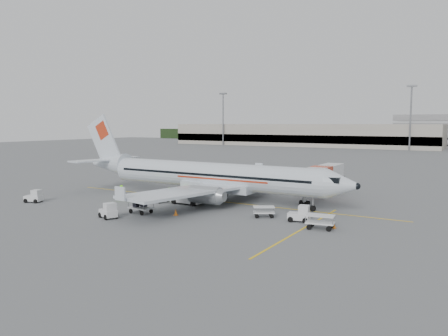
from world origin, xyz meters
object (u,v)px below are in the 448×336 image
at_px(belt_loader, 187,192).
at_px(tug_mid, 108,210).
at_px(tug_fore, 299,213).
at_px(jet_bridge, 321,182).
at_px(tug_aft, 33,196).
at_px(aircraft, 212,158).

height_order(belt_loader, tug_mid, belt_loader).
bearing_deg(belt_loader, tug_fore, -6.67).
xyz_separation_m(jet_bridge, tug_aft, (-28.21, -20.06, -1.25)).
height_order(jet_bridge, belt_loader, jet_bridge).
bearing_deg(aircraft, jet_bridge, 37.65).
distance_m(belt_loader, tug_aft, 18.28).
height_order(tug_fore, tug_mid, tug_fore).
height_order(belt_loader, tug_aft, belt_loader).
relative_size(aircraft, tug_fore, 18.35).
relative_size(jet_bridge, tug_fore, 7.50).
bearing_deg(jet_bridge, belt_loader, -135.17).
bearing_deg(jet_bridge, tug_fore, -79.47).
bearing_deg(tug_mid, tug_fore, 47.30).
height_order(tug_mid, tug_aft, tug_mid).
height_order(aircraft, tug_aft, aircraft).
height_order(aircraft, jet_bridge, aircraft).
bearing_deg(tug_fore, belt_loader, 162.12).
relative_size(aircraft, tug_mid, 18.44).
bearing_deg(belt_loader, tug_mid, -101.73).
xyz_separation_m(jet_bridge, belt_loader, (-11.99, -11.64, -0.63)).
bearing_deg(tug_aft, belt_loader, 8.82).
height_order(jet_bridge, tug_mid, jet_bridge).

